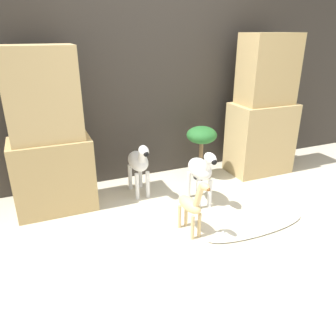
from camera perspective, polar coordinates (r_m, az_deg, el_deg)
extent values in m
plane|color=beige|center=(2.98, 8.25, -11.46)|extent=(14.00, 14.00, 0.00)
cube|color=#38332D|center=(3.89, -2.62, 14.44)|extent=(6.40, 0.08, 2.20)
cube|color=tan|center=(3.40, -19.26, -1.07)|extent=(0.75, 0.47, 0.73)
cube|color=tan|center=(3.19, -21.10, 11.85)|extent=(0.63, 0.40, 0.83)
cube|color=tan|center=(4.24, 15.75, 5.00)|extent=(0.75, 0.47, 0.86)
cube|color=tan|center=(4.07, 17.02, 16.09)|extent=(0.62, 0.39, 0.79)
cylinder|color=white|center=(3.34, 7.29, -4.41)|extent=(0.04, 0.04, 0.29)
cylinder|color=white|center=(3.29, 5.46, -4.78)|extent=(0.04, 0.04, 0.29)
cylinder|color=white|center=(3.55, 5.34, -2.65)|extent=(0.04, 0.04, 0.29)
cylinder|color=white|center=(3.50, 3.59, -2.96)|extent=(0.04, 0.04, 0.29)
ellipsoid|color=white|center=(3.32, 5.54, -0.10)|extent=(0.21, 0.37, 0.20)
cylinder|color=white|center=(3.15, 6.89, 0.76)|extent=(0.08, 0.12, 0.17)
ellipsoid|color=white|center=(3.09, 7.37, 1.67)|extent=(0.10, 0.18, 0.11)
sphere|color=black|center=(3.03, 8.03, 1.02)|extent=(0.05, 0.05, 0.05)
cube|color=black|center=(3.15, 6.89, 0.90)|extent=(0.02, 0.07, 0.14)
cylinder|color=white|center=(3.51, -3.55, -2.88)|extent=(0.04, 0.04, 0.29)
cylinder|color=white|center=(3.48, -5.40, -3.20)|extent=(0.04, 0.04, 0.29)
cylinder|color=white|center=(3.73, -4.85, -1.28)|extent=(0.04, 0.04, 0.29)
cylinder|color=white|center=(3.70, -6.60, -1.56)|extent=(0.04, 0.04, 0.29)
ellipsoid|color=white|center=(3.51, -5.24, 1.22)|extent=(0.20, 0.37, 0.20)
cylinder|color=white|center=(3.33, -4.50, 2.11)|extent=(0.07, 0.12, 0.17)
ellipsoid|color=white|center=(3.27, -4.26, 3.00)|extent=(0.10, 0.18, 0.11)
sphere|color=black|center=(3.20, -3.83, 2.43)|extent=(0.05, 0.05, 0.05)
cube|color=black|center=(3.33, -4.50, 2.24)|extent=(0.02, 0.07, 0.14)
cylinder|color=#E0C184|center=(2.89, 5.48, -9.88)|extent=(0.03, 0.03, 0.23)
cylinder|color=#E0C184|center=(2.85, 4.31, -10.29)|extent=(0.03, 0.03, 0.23)
cylinder|color=#E0C184|center=(3.03, 3.15, -8.08)|extent=(0.03, 0.03, 0.23)
cylinder|color=#E0C184|center=(3.00, 2.01, -8.45)|extent=(0.03, 0.03, 0.23)
ellipsoid|color=#E0C184|center=(2.86, 3.79, -6.37)|extent=(0.16, 0.31, 0.12)
cylinder|color=#E0C184|center=(2.70, 5.39, -4.79)|extent=(0.07, 0.13, 0.25)
ellipsoid|color=#E0C184|center=(2.59, 6.48, -3.25)|extent=(0.07, 0.11, 0.06)
sphere|color=brown|center=(2.56, 7.06, -3.73)|extent=(0.03, 0.03, 0.03)
cylinder|color=black|center=(4.01, 5.62, -0.94)|extent=(0.16, 0.16, 0.12)
cylinder|color=brown|center=(3.92, 5.74, 2.08)|extent=(0.05, 0.05, 0.33)
ellipsoid|color=#286B2D|center=(3.84, 5.90, 5.75)|extent=(0.35, 0.35, 0.19)
ellipsoid|color=silver|center=(3.14, 15.12, -9.87)|extent=(1.04, 0.30, 0.03)
cone|color=white|center=(2.93, 9.57, -11.14)|extent=(0.08, 0.08, 0.05)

